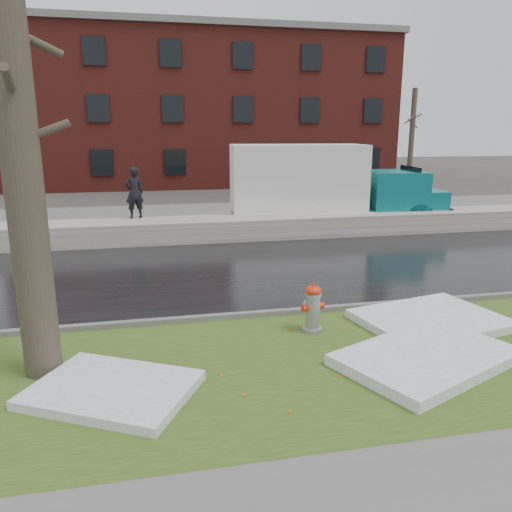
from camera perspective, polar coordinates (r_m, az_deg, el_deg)
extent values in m
plane|color=#47423D|center=(9.22, 0.50, -9.38)|extent=(120.00, 120.00, 0.00)
cube|color=#2E4918|center=(8.11, 2.46, -12.68)|extent=(60.00, 4.50, 0.04)
cube|color=black|center=(13.40, -3.68, -1.79)|extent=(60.00, 7.00, 0.03)
cube|color=slate|center=(21.65, -7.00, 4.25)|extent=(60.00, 9.00, 0.03)
cube|color=slate|center=(10.10, -0.74, -6.80)|extent=(60.00, 0.15, 0.14)
cube|color=beige|center=(17.37, -5.74, 3.07)|extent=(60.00, 1.60, 0.75)
cube|color=maroon|center=(38.47, -6.55, 15.97)|extent=(26.00, 12.00, 10.00)
cylinder|color=brown|center=(34.51, -19.44, 12.60)|extent=(0.36, 0.36, 6.50)
cylinder|color=brown|center=(34.51, -19.57, 14.17)|extent=(0.84, 1.62, 0.73)
cylinder|color=brown|center=(34.54, -19.70, 15.66)|extent=(1.08, 1.26, 0.66)
cylinder|color=brown|center=(34.51, -19.49, 13.18)|extent=(1.40, 0.61, 0.63)
cylinder|color=brown|center=(36.86, 17.36, 12.80)|extent=(0.36, 0.36, 6.50)
cylinder|color=brown|center=(36.86, 17.47, 14.28)|extent=(0.84, 1.62, 0.73)
cylinder|color=brown|center=(36.89, 17.58, 15.67)|extent=(1.08, 1.26, 0.66)
cylinder|color=brown|center=(36.86, 17.40, 13.35)|extent=(1.40, 0.61, 0.63)
cylinder|color=gray|center=(9.34, 6.50, -6.25)|extent=(0.32, 0.32, 0.80)
ellipsoid|color=red|center=(9.21, 6.57, -3.93)|extent=(0.37, 0.37, 0.18)
cylinder|color=red|center=(9.18, 6.59, -3.32)|extent=(0.07, 0.07, 0.06)
cylinder|color=red|center=(9.23, 5.64, -5.95)|extent=(0.14, 0.15, 0.13)
cylinder|color=red|center=(9.40, 7.37, -5.63)|extent=(0.14, 0.15, 0.13)
cylinder|color=gray|center=(9.45, 5.98, -5.49)|extent=(0.18, 0.15, 0.16)
cylinder|color=brown|center=(7.81, -25.41, 11.07)|extent=(0.68, 0.68, 6.80)
cylinder|color=brown|center=(7.82, -25.95, 16.03)|extent=(0.35, 1.68, 0.71)
cylinder|color=brown|center=(7.92, -26.68, 22.31)|extent=(1.32, 0.91, 0.64)
cylinder|color=brown|center=(7.81, -25.49, 11.78)|extent=(1.41, 0.19, 0.61)
cube|color=black|center=(19.69, 8.10, 4.97)|extent=(7.44, 1.60, 0.20)
cube|color=silver|center=(19.26, 4.74, 8.87)|extent=(5.18, 2.76, 2.49)
cube|color=#0B666B|center=(20.42, 15.40, 7.15)|extent=(2.32, 2.40, 1.57)
cube|color=#0B666B|center=(21.00, 18.74, 6.07)|extent=(1.29, 2.13, 0.83)
cube|color=black|center=(20.61, 17.18, 8.64)|extent=(0.24, 1.85, 0.83)
cube|color=black|center=(19.11, -4.37, 3.88)|extent=(1.68, 1.25, 0.62)
cylinder|color=black|center=(19.93, 18.12, 4.25)|extent=(1.04, 0.37, 1.02)
cylinder|color=black|center=(21.68, 16.00, 5.15)|extent=(1.04, 0.37, 1.02)
cylinder|color=black|center=(18.56, 6.08, 4.19)|extent=(1.04, 0.37, 1.02)
cylinder|color=black|center=(20.43, 4.89, 5.12)|extent=(1.04, 0.37, 1.02)
cylinder|color=black|center=(18.29, 1.55, 4.12)|extent=(1.04, 0.37, 1.02)
cylinder|color=black|center=(20.19, 0.76, 5.06)|extent=(1.04, 0.37, 1.02)
imported|color=black|center=(17.68, -13.75, 7.04)|extent=(0.74, 0.59, 1.75)
cube|color=white|center=(10.30, 19.33, -6.91)|extent=(2.96, 2.51, 0.16)
cube|color=white|center=(7.60, -16.10, -14.44)|extent=(2.70, 2.46, 0.14)
cube|color=white|center=(8.65, 18.94, -10.88)|extent=(3.29, 2.77, 0.18)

